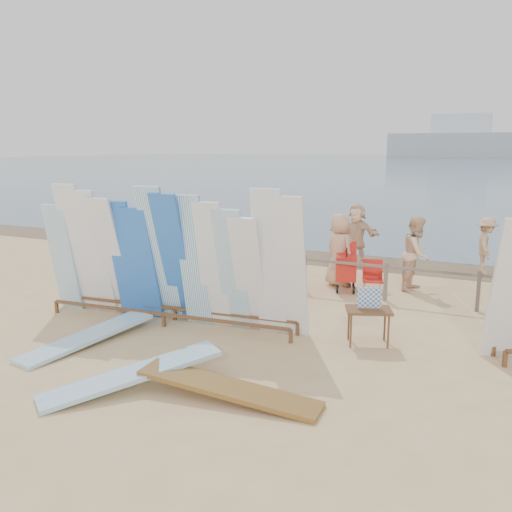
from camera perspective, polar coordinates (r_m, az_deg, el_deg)
The scene contains 21 objects.
ground at distance 10.90m, azimuth -0.43°, elevation -7.39°, with size 160.00×160.00×0.00m, color tan.
ocean at distance 137.42m, azimuth 23.66°, elevation 8.98°, with size 320.00×240.00×0.02m, color #425F76.
wet_sand_strip at distance 17.45m, azimuth 9.86°, elevation -0.38°, with size 40.00×2.60×0.01m, color brown.
distant_ship at distance 190.02m, azimuth 20.66°, elevation 11.21°, with size 45.00×8.00×14.00m.
fence at distance 13.40m, azimuth 5.13°, elevation -1.06°, with size 12.08×0.08×0.90m.
main_surfboard_rack at distance 10.88m, azimuth -9.26°, elevation -0.66°, with size 5.71×1.12×2.80m.
vendor_table at distance 10.05m, azimuth 11.72°, elevation -7.15°, with size 0.95×0.81×1.06m.
flat_board_b at distance 8.48m, azimuth -12.85°, elevation -13.34°, with size 0.56×2.70×0.07m, color #89BDDC.
flat_board_a at distance 10.45m, azimuth -17.24°, elevation -8.77°, with size 0.56×2.70×0.07m, color #89BDDC.
flat_board_c at distance 7.97m, azimuth -2.90°, elevation -14.75°, with size 0.56×2.70×0.07m, color brown.
beach_chair_left at distance 14.14m, azimuth 3.45°, elevation -2.04°, with size 0.56×0.58×0.79m.
beach_chair_right at distance 13.70m, azimuth 12.16°, elevation -2.74°, with size 0.61×0.62×0.77m.
stroller at distance 13.64m, azimuth 9.45°, elevation -1.63°, with size 0.81×0.99×1.18m.
beachgoer_6 at distance 13.93m, azimuth 8.77°, elevation 0.62°, with size 0.92×0.44×1.88m, color tan.
beachgoer_5 at distance 16.83m, azimuth 10.52°, elevation 2.33°, with size 1.70×0.55×1.83m, color beige.
beachgoer_1 at distance 16.34m, azimuth -7.89°, elevation 1.85°, with size 0.61×0.33×1.66m, color #8C6042.
beachgoer_11 at distance 19.70m, azimuth -7.27°, elevation 3.82°, with size 1.75×0.57×1.89m, color beige.
beachgoer_9 at distance 16.47m, azimuth 23.07°, elevation 1.01°, with size 1.03×0.43×1.60m, color tan.
beachgoer_8 at distance 13.98m, azimuth 16.56°, elevation 0.26°, with size 0.90×0.43×1.85m, color beige.
beachgoer_extra_1 at distance 18.46m, azimuth -8.30°, elevation 3.27°, with size 1.10×0.48×1.88m, color #8C6042.
beachgoer_0 at distance 17.55m, azimuth -15.39°, elevation 2.35°, with size 0.85×0.41×1.75m, color tan.
Camera 1 is at (4.47, -9.30, 3.51)m, focal length 38.00 mm.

